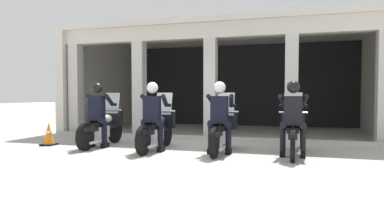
{
  "coord_description": "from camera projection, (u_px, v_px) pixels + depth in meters",
  "views": [
    {
      "loc": [
        2.3,
        -7.6,
        1.3
      ],
      "look_at": [
        0.0,
        0.26,
        0.96
      ],
      "focal_mm": 32.38,
      "sensor_mm": 36.0,
      "label": 1
    }
  ],
  "objects": [
    {
      "name": "traffic_cone_flank",
      "position": [
        49.0,
        134.0,
        8.87
      ],
      "size": [
        0.34,
        0.34,
        0.59
      ],
      "color": "black",
      "rests_on": "ground"
    },
    {
      "name": "motorcycle_center_left",
      "position": [
        157.0,
        128.0,
        8.16
      ],
      "size": [
        0.62,
        2.04,
        1.35
      ],
      "rotation": [
        0.0,
        0.0,
        -0.01
      ],
      "color": "black",
      "rests_on": "ground"
    },
    {
      "name": "police_officer_far_left",
      "position": [
        97.0,
        109.0,
        8.47
      ],
      "size": [
        0.63,
        0.61,
        1.58
      ],
      "rotation": [
        0.0,
        0.0,
        0.12
      ],
      "color": "black",
      "rests_on": "ground"
    },
    {
      "name": "police_officer_far_right",
      "position": [
        293.0,
        112.0,
        7.14
      ],
      "size": [
        0.63,
        0.61,
        1.58
      ],
      "rotation": [
        0.0,
        0.0,
        -0.03
      ],
      "color": "black",
      "rests_on": "ground"
    },
    {
      "name": "motorcycle_far_right",
      "position": [
        293.0,
        132.0,
        7.43
      ],
      "size": [
        0.62,
        2.04,
        1.35
      ],
      "rotation": [
        0.0,
        0.0,
        -0.03
      ],
      "color": "black",
      "rests_on": "ground"
    },
    {
      "name": "motorcycle_far_left",
      "position": [
        104.0,
        126.0,
        8.76
      ],
      "size": [
        0.62,
        2.04,
        1.35
      ],
      "rotation": [
        0.0,
        0.0,
        0.12
      ],
      "color": "black",
      "rests_on": "ground"
    },
    {
      "name": "police_officer_center_left",
      "position": [
        153.0,
        110.0,
        7.87
      ],
      "size": [
        0.63,
        0.61,
        1.58
      ],
      "rotation": [
        0.0,
        0.0,
        -0.01
      ],
      "color": "black",
      "rests_on": "ground"
    },
    {
      "name": "kerb_strip",
      "position": [
        206.0,
        138.0,
        9.79
      ],
      "size": [
        9.79,
        0.24,
        0.12
      ],
      "primitive_type": "cube",
      "color": "#B7B5AD",
      "rests_on": "ground"
    },
    {
      "name": "motorcycle_center_right",
      "position": [
        222.0,
        130.0,
        7.83
      ],
      "size": [
        0.62,
        2.04,
        1.35
      ],
      "rotation": [
        0.0,
        0.0,
        0.0
      ],
      "color": "black",
      "rests_on": "ground"
    },
    {
      "name": "station_building",
      "position": [
        227.0,
        69.0,
        12.76
      ],
      "size": [
        10.29,
        5.3,
        3.55
      ],
      "color": "black",
      "rests_on": "ground"
    },
    {
      "name": "ground_plane",
      "position": [
        216.0,
        136.0,
        10.86
      ],
      "size": [
        80.0,
        80.0,
        0.0
      ],
      "primitive_type": "plane",
      "color": "#A8A59E"
    },
    {
      "name": "police_officer_center_right",
      "position": [
        220.0,
        111.0,
        7.54
      ],
      "size": [
        0.63,
        0.61,
        1.58
      ],
      "rotation": [
        0.0,
        0.0,
        0.0
      ],
      "color": "black",
      "rests_on": "ground"
    }
  ]
}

